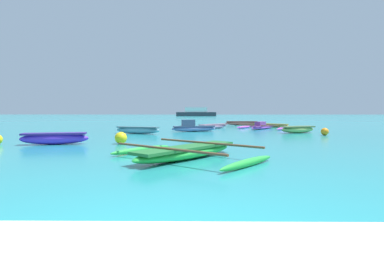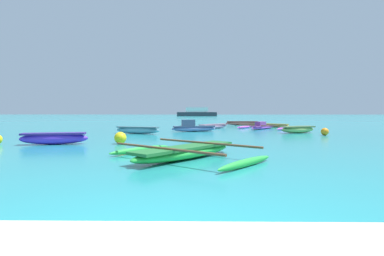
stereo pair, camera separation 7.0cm
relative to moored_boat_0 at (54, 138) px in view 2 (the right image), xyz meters
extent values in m
ellipsoid|color=#592ED1|center=(0.00, 0.00, -0.03)|extent=(2.80, 1.15, 0.49)
cube|color=#3E2680|center=(0.00, 0.00, 0.18)|extent=(2.58, 1.08, 0.08)
ellipsoid|color=#D054E1|center=(11.21, 10.99, -0.13)|extent=(2.72, 3.24, 0.28)
cube|color=#7F3B88|center=(11.21, 10.99, -0.03)|extent=(2.52, 3.00, 0.08)
cube|color=#7F3B88|center=(10.93, 10.62, 0.16)|extent=(1.00, 1.10, 0.31)
cylinder|color=brown|center=(11.73, 11.64, 0.03)|extent=(2.62, 2.08, 0.07)
cylinder|color=brown|center=(10.70, 10.33, 0.03)|extent=(2.62, 2.08, 0.07)
ellipsoid|color=#D054E1|center=(9.93, 12.00, -0.17)|extent=(1.64, 2.00, 0.20)
ellipsoid|color=#D054E1|center=(12.50, 9.97, -0.17)|extent=(1.64, 2.00, 0.20)
ellipsoid|color=green|center=(5.68, -3.67, -0.09)|extent=(3.21, 3.73, 0.37)
cube|color=#246D30|center=(5.68, -3.67, 0.06)|extent=(2.98, 3.46, 0.08)
cylinder|color=brown|center=(6.26, -2.95, 0.12)|extent=(3.18, 2.56, 0.07)
cylinder|color=brown|center=(5.10, -4.40, 0.12)|extent=(3.18, 2.56, 0.07)
ellipsoid|color=green|center=(4.12, -2.42, -0.17)|extent=(1.76, 2.13, 0.20)
ellipsoid|color=green|center=(7.25, -4.93, -0.17)|extent=(1.76, 2.13, 0.20)
ellipsoid|color=#90BC62|center=(12.47, 6.74, -0.05)|extent=(2.49, 1.50, 0.44)
cube|color=#5C7442|center=(12.47, 6.74, 0.13)|extent=(2.30, 1.41, 0.08)
ellipsoid|color=#E26155|center=(10.54, 17.22, -0.07)|extent=(3.33, 0.69, 0.41)
cube|color=brown|center=(10.54, 17.22, 0.10)|extent=(3.07, 0.65, 0.08)
ellipsoid|color=#D995BD|center=(7.39, 11.64, -0.09)|extent=(2.67, 2.61, 0.36)
cube|color=slate|center=(7.39, 11.64, 0.04)|extent=(2.47, 2.42, 0.08)
ellipsoid|color=yellow|center=(12.50, 13.81, -0.12)|extent=(2.88, 2.84, 0.31)
cube|color=olive|center=(12.50, 13.81, 0.00)|extent=(2.67, 2.63, 0.08)
ellipsoid|color=#6E80BD|center=(5.82, 7.97, -0.08)|extent=(3.13, 1.25, 0.39)
cube|color=#495374|center=(5.82, 7.97, 0.08)|extent=(2.88, 1.17, 0.08)
cube|color=#495374|center=(5.44, 7.88, 0.33)|extent=(0.95, 0.65, 0.43)
ellipsoid|color=#63A1B5|center=(2.36, 5.94, -0.05)|extent=(2.96, 1.34, 0.44)
cube|color=#436570|center=(2.36, 5.94, 0.13)|extent=(2.73, 1.25, 0.08)
sphere|color=yellow|center=(2.73, 0.26, -0.02)|extent=(0.51, 0.51, 0.51)
sphere|color=orange|center=(13.40, 4.87, -0.05)|extent=(0.44, 0.44, 0.44)
cube|color=#2D333D|center=(6.15, 71.79, 0.28)|extent=(11.11, 2.45, 1.11)
cube|color=white|center=(6.15, 71.79, 1.51)|extent=(6.11, 2.08, 1.33)
camera|label=1|loc=(5.91, -12.44, 1.13)|focal=28.00mm
camera|label=2|loc=(5.98, -12.44, 1.13)|focal=28.00mm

